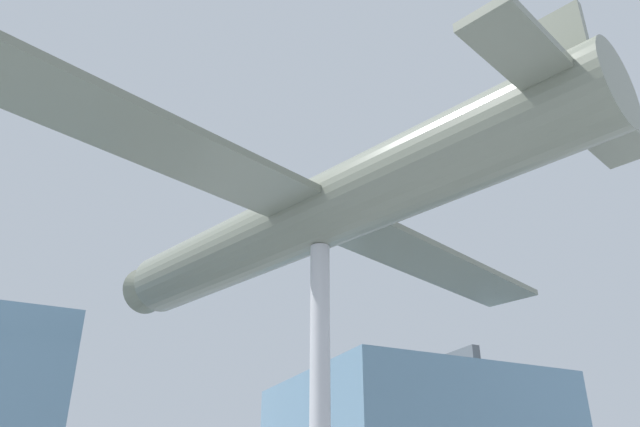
{
  "coord_description": "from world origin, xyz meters",
  "views": [
    {
      "loc": [
        -5.95,
        -12.64,
        1.84
      ],
      "look_at": [
        0.0,
        0.0,
        8.71
      ],
      "focal_mm": 35.0,
      "sensor_mm": 36.0,
      "label": 1
    }
  ],
  "objects": [
    {
      "name": "suspended_airplane",
      "position": [
        -0.05,
        0.14,
        8.72
      ],
      "size": [
        18.43,
        15.87,
        3.02
      ],
      "rotation": [
        0.0,
        0.0,
        0.35
      ],
      "color": "slate",
      "rests_on": "support_pylon_central"
    },
    {
      "name": "support_pylon_central",
      "position": [
        0.0,
        0.0,
        3.9
      ],
      "size": [
        0.46,
        0.46,
        7.81
      ],
      "color": "#B7B7BC",
      "rests_on": "ground_plane"
    }
  ]
}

